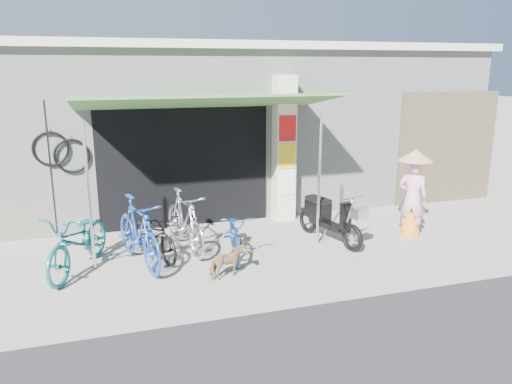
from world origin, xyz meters
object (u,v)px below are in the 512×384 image
object	(u,v)px
bike_teal	(79,241)
bike_black	(155,235)
bike_blue	(138,232)
bike_silver	(184,220)
moped	(328,218)
bike_navy	(235,234)
nun	(413,193)
street_dog	(228,263)

from	to	relation	value
bike_teal	bike_black	xyz separation A→B (m)	(1.20, 0.25, -0.10)
bike_blue	bike_silver	bearing A→B (deg)	15.58
bike_silver	moped	bearing A→B (deg)	-18.20
bike_silver	bike_navy	distance (m)	0.97
bike_black	nun	size ratio (longest dim) A/B	0.91
bike_silver	bike_blue	bearing A→B (deg)	-160.25
bike_teal	bike_navy	xyz separation A→B (m)	(2.51, -0.11, -0.10)
bike_silver	nun	xyz separation A→B (m)	(4.24, -0.54, 0.30)
bike_navy	nun	bearing A→B (deg)	10.37
bike_silver	nun	size ratio (longest dim) A/B	1.06
bike_teal	nun	distance (m)	6.00
bike_silver	bike_navy	xyz separation A→B (m)	(0.77, -0.58, -0.14)
bike_black	bike_silver	xyz separation A→B (m)	(0.55, 0.22, 0.14)
street_dog	bike_silver	bearing A→B (deg)	-4.87
bike_teal	nun	size ratio (longest dim) A/B	1.14
street_dog	bike_teal	bearing A→B (deg)	44.60
nun	bike_silver	bearing A→B (deg)	34.12
nun	moped	bearing A→B (deg)	34.37
bike_teal	bike_silver	distance (m)	1.80
moped	bike_navy	bearing A→B (deg)	171.79
moped	bike_black	bearing A→B (deg)	161.99
bike_silver	street_dog	distance (m)	1.53
bike_black	moped	size ratio (longest dim) A/B	0.90
bike_blue	street_dog	distance (m)	1.60
bike_navy	nun	xyz separation A→B (m)	(3.48, 0.04, 0.43)
bike_blue	bike_navy	bearing A→B (deg)	-18.39
bike_blue	bike_silver	size ratio (longest dim) A/B	1.05
bike_silver	street_dog	size ratio (longest dim) A/B	2.97
moped	nun	size ratio (longest dim) A/B	1.01
street_dog	nun	xyz separation A→B (m)	(3.82, 0.90, 0.58)
bike_navy	street_dog	bearing A→B (deg)	-102.10
bike_black	moped	bearing A→B (deg)	-22.17
bike_teal	bike_blue	world-z (taller)	bike_blue
bike_black	bike_silver	size ratio (longest dim) A/B	0.85
street_dog	nun	bearing A→B (deg)	-97.83
bike_black	bike_navy	bearing A→B (deg)	-35.55
bike_navy	street_dog	distance (m)	0.94
bike_navy	bike_silver	bearing A→B (deg)	152.38
bike_blue	nun	bearing A→B (deg)	-15.56
bike_silver	moped	size ratio (longest dim) A/B	1.06
bike_teal	street_dog	distance (m)	2.39
bike_blue	street_dog	xyz separation A→B (m)	(1.25, -0.96, -0.31)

